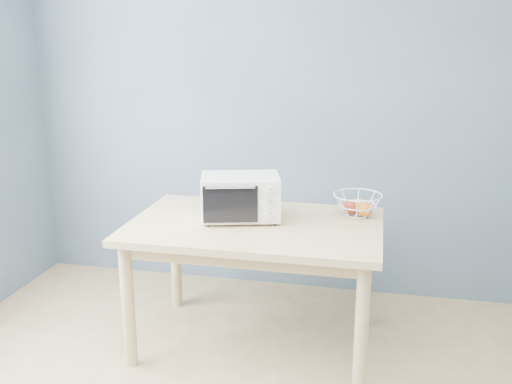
# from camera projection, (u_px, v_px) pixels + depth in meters

# --- Properties ---
(room) EXTENTS (4.01, 4.51, 2.61)m
(room) POSITION_uv_depth(u_px,v_px,m) (216.00, 195.00, 1.70)
(room) COLOR tan
(room) RESTS_ON ground
(dining_table) EXTENTS (1.40, 0.90, 0.75)m
(dining_table) POSITION_uv_depth(u_px,v_px,m) (255.00, 240.00, 3.21)
(dining_table) COLOR tan
(dining_table) RESTS_ON ground
(toaster_oven) EXTENTS (0.50, 0.42, 0.26)m
(toaster_oven) POSITION_uv_depth(u_px,v_px,m) (238.00, 197.00, 3.21)
(toaster_oven) COLOR white
(toaster_oven) RESTS_ON dining_table
(fruit_basket) EXTENTS (0.29, 0.29, 0.13)m
(fruit_basket) POSITION_uv_depth(u_px,v_px,m) (358.00, 205.00, 3.29)
(fruit_basket) COLOR silver
(fruit_basket) RESTS_ON dining_table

